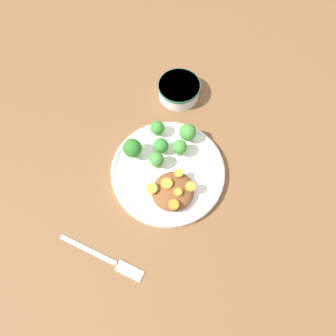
{
  "coord_description": "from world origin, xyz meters",
  "views": [
    {
      "loc": [
        0.23,
        0.22,
        0.73
      ],
      "look_at": [
        0.0,
        0.0,
        0.03
      ],
      "focal_mm": 35.0,
      "sensor_mm": 36.0,
      "label": 1
    }
  ],
  "objects": [
    {
      "name": "carrot_slice_0",
      "position": [
        0.04,
        0.03,
        0.05
      ],
      "size": [
        0.03,
        0.03,
        0.01
      ],
      "primitive_type": "cylinder",
      "color": "orange",
      "rests_on": "stew_mound"
    },
    {
      "name": "fork",
      "position": [
        0.24,
        0.05,
        0.0
      ],
      "size": [
        0.08,
        0.19,
        0.01
      ],
      "rotation": [
        0.0,
        0.0,
        8.18
      ],
      "color": "beige",
      "rests_on": "ground_plane"
    },
    {
      "name": "broccoli_floret_5",
      "position": [
        0.01,
        -0.03,
        0.05
      ],
      "size": [
        0.03,
        0.03,
        0.05
      ],
      "color": "#759E51",
      "rests_on": "plate"
    },
    {
      "name": "carrot_slice_5",
      "position": [
        0.03,
        0.06,
        0.05
      ],
      "size": [
        0.02,
        0.02,
        0.01
      ],
      "primitive_type": "cylinder",
      "color": "orange",
      "rests_on": "stew_mound"
    },
    {
      "name": "stew_mound",
      "position": [
        0.03,
        0.05,
        0.03
      ],
      "size": [
        0.1,
        0.09,
        0.03
      ],
      "primitive_type": "ellipsoid",
      "color": "brown",
      "rests_on": "plate"
    },
    {
      "name": "dip_bowl",
      "position": [
        -0.19,
        -0.14,
        0.02
      ],
      "size": [
        0.11,
        0.11,
        0.04
      ],
      "color": "silver",
      "rests_on": "ground_plane"
    },
    {
      "name": "carrot_slice_1",
      "position": [
        0.07,
        0.02,
        0.05
      ],
      "size": [
        0.03,
        0.03,
        0.01
      ],
      "primitive_type": "cylinder",
      "color": "orange",
      "rests_on": "stew_mound"
    },
    {
      "name": "broccoli_floret_1",
      "position": [
        -0.03,
        -0.05,
        0.04
      ],
      "size": [
        0.04,
        0.04,
        0.05
      ],
      "color": "#7FA85B",
      "rests_on": "plate"
    },
    {
      "name": "plate",
      "position": [
        0.0,
        0.0,
        0.01
      ],
      "size": [
        0.27,
        0.27,
        0.02
      ],
      "color": "white",
      "rests_on": "ground_plane"
    },
    {
      "name": "carrot_slice_3",
      "position": [
        0.01,
        0.07,
        0.05
      ],
      "size": [
        0.02,
        0.02,
        0.01
      ],
      "primitive_type": "cylinder",
      "color": "orange",
      "rests_on": "stew_mound"
    },
    {
      "name": "carrot_slice_4",
      "position": [
        0.0,
        0.03,
        0.05
      ],
      "size": [
        0.02,
        0.02,
        0.01
      ],
      "primitive_type": "cylinder",
      "color": "orange",
      "rests_on": "stew_mound"
    },
    {
      "name": "carrot_slice_2",
      "position": [
        0.06,
        0.07,
        0.05
      ],
      "size": [
        0.02,
        0.02,
        0.0
      ],
      "primitive_type": "cylinder",
      "color": "orange",
      "rests_on": "stew_mound"
    },
    {
      "name": "broccoli_floret_0",
      "position": [
        -0.06,
        -0.09,
        0.04
      ],
      "size": [
        0.03,
        0.03,
        0.05
      ],
      "color": "#7FA85B",
      "rests_on": "plate"
    },
    {
      "name": "broccoli_floret_2",
      "position": [
        -0.05,
        -0.01,
        0.05
      ],
      "size": [
        0.03,
        0.03,
        0.05
      ],
      "color": "#759E51",
      "rests_on": "plate"
    },
    {
      "name": "broccoli_floret_3",
      "position": [
        0.03,
        -0.09,
        0.05
      ],
      "size": [
        0.04,
        0.04,
        0.06
      ],
      "color": "#759E51",
      "rests_on": "plate"
    },
    {
      "name": "ground_plane",
      "position": [
        0.0,
        0.0,
        0.0
      ],
      "size": [
        4.0,
        4.0,
        0.0
      ],
      "primitive_type": "plane",
      "color": "brown"
    },
    {
      "name": "broccoli_floret_4",
      "position": [
        -0.09,
        -0.03,
        0.05
      ],
      "size": [
        0.04,
        0.04,
        0.05
      ],
      "color": "#759E51",
      "rests_on": "plate"
    }
  ]
}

